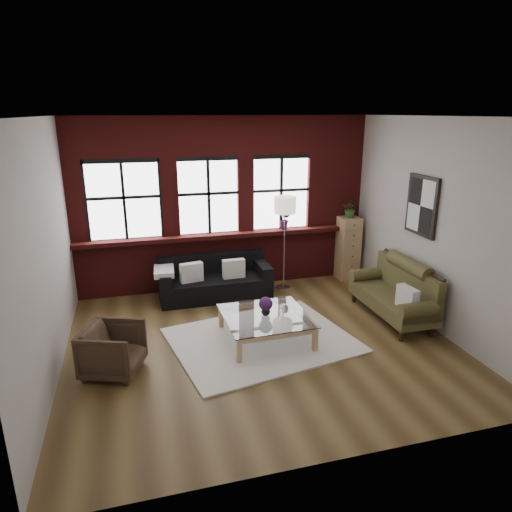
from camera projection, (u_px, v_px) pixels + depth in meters
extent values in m
plane|color=#533C1E|center=(260.00, 342.00, 6.74)|extent=(5.50, 5.50, 0.00)
plane|color=white|center=(261.00, 116.00, 5.78)|extent=(5.50, 5.50, 0.00)
plane|color=#B3ACA6|center=(224.00, 204.00, 8.56)|extent=(5.50, 0.00, 5.50)
plane|color=#B3ACA6|center=(339.00, 311.00, 3.96)|extent=(5.50, 0.00, 5.50)
plane|color=#B3ACA6|center=(44.00, 254.00, 5.56)|extent=(0.00, 5.00, 5.00)
plane|color=#B3ACA6|center=(434.00, 225.00, 6.95)|extent=(0.00, 5.00, 5.00)
cube|color=maroon|center=(226.00, 235.00, 8.59)|extent=(5.50, 0.30, 0.08)
cube|color=white|center=(262.00, 340.00, 6.78)|extent=(2.87, 2.44, 0.03)
cube|color=silver|center=(192.00, 272.00, 8.04)|extent=(0.42, 0.21, 0.34)
cube|color=silver|center=(234.00, 269.00, 8.23)|extent=(0.40, 0.15, 0.34)
cube|color=silver|center=(407.00, 298.00, 6.86)|extent=(0.18, 0.39, 0.34)
imported|color=#37271B|center=(113.00, 350.00, 5.87)|extent=(0.91, 0.90, 0.65)
imported|color=#B2B2B2|center=(266.00, 311.00, 6.69)|extent=(0.17, 0.17, 0.14)
sphere|color=#4D1F5B|center=(266.00, 304.00, 6.66)|extent=(0.20, 0.20, 0.20)
cube|color=tan|center=(348.00, 248.00, 9.17)|extent=(0.39, 0.39, 1.27)
imported|color=#2D5923|center=(350.00, 208.00, 8.92)|extent=(0.39, 0.37, 0.36)
imported|color=#4D1F5B|center=(285.00, 219.00, 8.78)|extent=(0.27, 0.25, 0.40)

